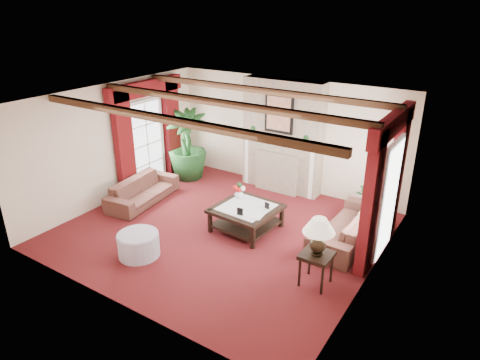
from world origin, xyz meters
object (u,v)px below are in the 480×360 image
Objects in this scene: sofa_left at (143,187)px; ottoman at (139,245)px; sofa_right at (349,221)px; side_table at (316,269)px; coffee_table at (246,218)px; potted_palm at (188,159)px.

ottoman is (1.57, -1.71, -0.15)m from sofa_left.
sofa_left is 4.70m from sofa_right.
sofa_left is 3.39× the size of side_table.
ottoman is (-3.08, -0.96, -0.07)m from side_table.
sofa_right is 1.81× the size of coffee_table.
sofa_right reaches higher than coffee_table.
sofa_right is 4.01m from ottoman.
sofa_right reaches higher than side_table.
coffee_table is at bearing -68.30° from sofa_right.
potted_palm is at bearing 154.88° from coffee_table.
coffee_table is at bearing 154.03° from side_table.
ottoman is at bearing -162.62° from side_table.
sofa_left is 4.71m from side_table.
side_table is at bearing 17.38° from ottoman.
sofa_right is at bearing 40.48° from ottoman.
side_table is (1.94, -0.94, 0.04)m from coffee_table.
sofa_right is 1.05× the size of potted_palm.
sofa_left is 1.63× the size of coffee_table.
ottoman is at bearing -144.28° from sofa_left.
sofa_left is 0.90× the size of sofa_right.
potted_palm reaches higher than sofa_right.
sofa_right is 2.89× the size of ottoman.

